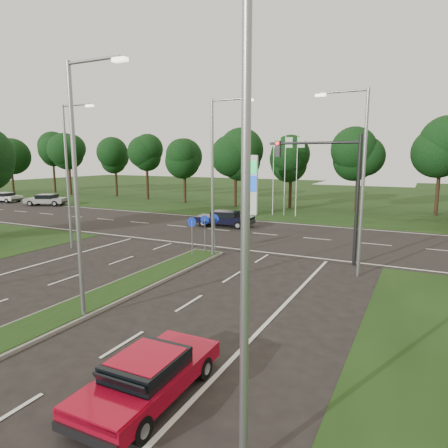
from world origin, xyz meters
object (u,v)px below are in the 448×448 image
at_px(red_sedan, 149,375).
at_px(far_car_b, 4,197).
at_px(navy_sedan, 224,218).
at_px(far_car_a, 46,200).

relative_size(red_sedan, far_car_b, 0.92).
height_order(red_sedan, navy_sedan, navy_sedan).
bearing_deg(far_car_b, far_car_a, -96.61).
distance_m(red_sedan, far_car_a, 43.59).
relative_size(far_car_a, far_car_b, 1.12).
xyz_separation_m(far_car_a, far_car_b, (-7.82, -0.01, -0.05)).
height_order(red_sedan, far_car_a, far_car_a).
xyz_separation_m(red_sedan, far_car_b, (-42.85, 25.93, 0.06)).
bearing_deg(far_car_a, red_sedan, -149.24).
height_order(navy_sedan, far_car_b, navy_sedan).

